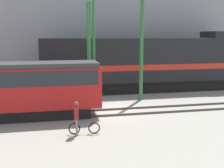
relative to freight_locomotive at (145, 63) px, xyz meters
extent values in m
plane|color=#9E998C|center=(-4.53, -6.06, -2.57)|extent=(120.00, 120.00, 0.00)
cube|color=#47423D|center=(-4.53, -7.54, -2.50)|extent=(60.00, 0.07, 0.14)
cube|color=#47423D|center=(-4.53, -6.10, -2.50)|extent=(60.00, 0.07, 0.14)
cube|color=#47423D|center=(-4.53, -0.72, -2.50)|extent=(60.00, 0.07, 0.14)
cube|color=#47423D|center=(-4.53, 0.72, -2.50)|extent=(60.00, 0.07, 0.14)
cube|color=#99999E|center=(-4.53, 6.81, 3.72)|extent=(39.52, 6.00, 12.57)
cube|color=black|center=(-0.14, 0.00, -2.07)|extent=(17.02, 2.55, 1.00)
cube|color=black|center=(-0.14, 0.00, 0.38)|extent=(18.50, 3.00, 3.89)
cube|color=red|center=(-0.14, 0.00, -0.20)|extent=(18.13, 3.04, 0.50)
cube|color=black|center=(7.61, 0.00, 2.62)|extent=(3.00, 2.85, 0.60)
cube|color=black|center=(-10.93, -6.82, -2.22)|extent=(9.72, 2.00, 0.70)
cube|color=red|center=(-10.93, -6.82, -0.62)|extent=(11.04, 2.50, 2.49)
cube|color=#1E2328|center=(-10.93, -6.82, 0.07)|extent=(10.60, 2.54, 0.90)
cube|color=#333333|center=(-10.93, -6.82, 0.77)|extent=(10.82, 2.38, 0.30)
torus|color=black|center=(-6.26, -10.51, -2.25)|extent=(0.63, 0.12, 0.62)
torus|color=black|center=(-7.29, -10.41, -2.25)|extent=(0.63, 0.12, 0.62)
cylinder|color=#1E4C99|center=(-6.77, -10.46, -2.15)|extent=(0.88, 0.12, 0.04)
cylinder|color=#1E4C99|center=(-7.14, -10.43, -2.11)|extent=(0.03, 0.03, 0.28)
cylinder|color=#262626|center=(-6.26, -10.51, -1.89)|extent=(0.06, 0.44, 0.02)
cylinder|color=#8C7A5B|center=(-7.17, -10.49, -2.12)|extent=(0.11, 0.11, 0.88)
cylinder|color=#8C7A5B|center=(-7.18, -10.65, -2.12)|extent=(0.11, 0.11, 0.88)
cube|color=maroon|center=(-7.18, -10.57, -1.34)|extent=(0.25, 0.38, 0.68)
sphere|color=brown|center=(-7.18, -10.57, -0.88)|extent=(0.24, 0.24, 0.24)
cylinder|color=#2D7238|center=(-5.59, -3.41, 1.21)|extent=(0.31, 0.31, 7.56)
cylinder|color=#2D7238|center=(-5.22, -3.41, 1.82)|extent=(0.22, 0.22, 8.78)
cylinder|color=#2D7238|center=(-1.46, -3.41, 1.89)|extent=(0.29, 0.29, 8.92)
camera|label=1|loc=(-8.20, -24.58, 2.59)|focal=45.00mm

